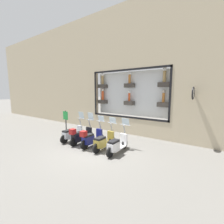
% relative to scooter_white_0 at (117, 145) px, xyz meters
% --- Properties ---
extents(ground_plane, '(120.00, 120.00, 0.00)m').
position_rel_scooter_white_0_xyz_m(ground_plane, '(-0.19, 1.24, -0.42)').
color(ground_plane, '#66635E').
extents(building_facade, '(1.25, 36.00, 8.62)m').
position_rel_scooter_white_0_xyz_m(building_facade, '(3.41, 1.23, 3.97)').
color(building_facade, tan).
rests_on(building_facade, ground_plane).
extents(scooter_white_0, '(1.80, 0.60, 1.58)m').
position_rel_scooter_white_0_xyz_m(scooter_white_0, '(0.00, 0.00, 0.00)').
color(scooter_white_0, black).
rests_on(scooter_white_0, ground_plane).
extents(scooter_olive_1, '(1.80, 0.60, 1.56)m').
position_rel_scooter_white_0_xyz_m(scooter_olive_1, '(-0.00, 0.80, 0.00)').
color(scooter_olive_1, black).
rests_on(scooter_olive_1, ground_plane).
extents(scooter_navy_2, '(1.80, 0.60, 1.57)m').
position_rel_scooter_white_0_xyz_m(scooter_navy_2, '(-0.06, 1.60, 0.05)').
color(scooter_navy_2, black).
rests_on(scooter_navy_2, ground_plane).
extents(scooter_black_3, '(1.80, 0.60, 1.69)m').
position_rel_scooter_white_0_xyz_m(scooter_black_3, '(-0.06, 2.40, 0.05)').
color(scooter_black_3, black).
rests_on(scooter_black_3, ground_plane).
extents(scooter_silver_4, '(1.80, 0.61, 1.68)m').
position_rel_scooter_white_0_xyz_m(scooter_silver_4, '(0.00, 3.19, 0.01)').
color(scooter_silver_4, black).
rests_on(scooter_silver_4, ground_plane).
extents(shop_sign_post, '(0.36, 0.45, 1.68)m').
position_rel_scooter_white_0_xyz_m(shop_sign_post, '(0.58, 4.43, 0.48)').
color(shop_sign_post, '#232326').
rests_on(shop_sign_post, ground_plane).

